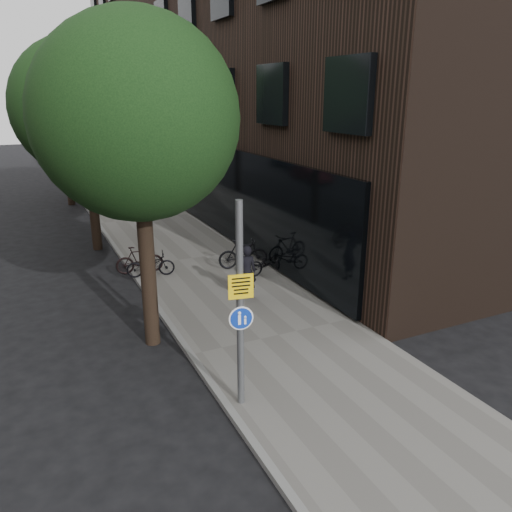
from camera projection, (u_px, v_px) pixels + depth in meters
ground at (350, 417)px, 9.38m from camera, size 120.00×120.00×0.00m
sidewalk at (192, 260)px, 18.04m from camera, size 4.50×60.00×0.12m
curb_edge at (130, 268)px, 17.11m from camera, size 0.15×60.00×0.13m
building_right_dark_brick at (255, 35)px, 28.92m from camera, size 12.00×40.00×18.00m
street_tree_near at (139, 127)px, 10.73m from camera, size 4.40×4.40×7.50m
street_tree_mid at (85, 113)px, 18.02m from camera, size 5.00×5.00×7.80m
street_tree_far at (62, 107)px, 25.74m from camera, size 5.00×5.00×7.80m
signpost at (240, 307)px, 9.01m from camera, size 0.46×0.13×3.97m
pedestrian at (246, 272)px, 14.35m from camera, size 0.65×0.52×1.57m
parked_bike_facade_near at (269, 262)px, 16.32m from camera, size 1.59×0.65×0.82m
parked_bike_facade_far at (243, 254)px, 16.85m from camera, size 1.75×0.81×1.01m
parked_bike_curb_near at (151, 264)px, 16.11m from camera, size 1.61×0.81×0.81m
parked_bike_curb_far at (139, 260)px, 16.39m from camera, size 1.58×0.62×0.92m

